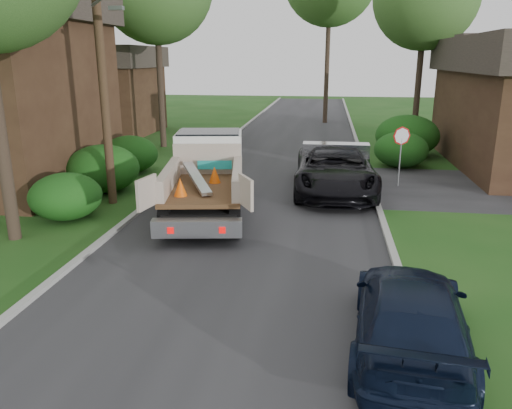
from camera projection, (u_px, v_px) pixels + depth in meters
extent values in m
plane|color=#1A4914|center=(236.00, 265.00, 12.85)|extent=(120.00, 120.00, 0.00)
cube|color=#28282B|center=(276.00, 177.00, 22.35)|extent=(8.00, 90.00, 0.02)
cube|color=#9E9E99|center=(187.00, 173.00, 22.89)|extent=(0.20, 90.00, 0.12)
cube|color=#9E9E99|center=(369.00, 179.00, 21.78)|extent=(0.20, 90.00, 0.12)
cylinder|color=slate|center=(400.00, 163.00, 20.42)|extent=(0.06, 0.06, 2.00)
cylinder|color=#B20A0A|center=(402.00, 136.00, 20.11)|extent=(0.71, 0.32, 0.76)
cylinder|color=#382619|center=(101.00, 62.00, 16.93)|extent=(0.30, 0.30, 10.00)
cube|color=slate|center=(116.00, 8.00, 15.39)|extent=(0.45, 0.20, 0.12)
cube|color=#372216|center=(102.00, 101.00, 34.94)|extent=(7.00, 7.00, 4.50)
cube|color=#332B26|center=(98.00, 57.00, 34.11)|extent=(7.56, 7.56, 1.40)
cube|color=#332B26|center=(97.00, 46.00, 33.91)|extent=(1.05, 7.56, 0.20)
ellipsoid|color=#104511|center=(66.00, 196.00, 16.32)|extent=(2.34, 2.34, 1.53)
ellipsoid|color=#104511|center=(103.00, 169.00, 19.64)|extent=(2.86, 2.86, 1.87)
ellipsoid|color=#104511|center=(130.00, 154.00, 23.03)|extent=(2.60, 2.60, 1.70)
ellipsoid|color=#104511|center=(401.00, 150.00, 24.18)|extent=(2.60, 2.60, 1.70)
ellipsoid|color=#104511|center=(407.00, 136.00, 26.86)|extent=(3.38, 3.38, 2.21)
cylinder|color=#2D2119|center=(160.00, 69.00, 28.74)|extent=(0.36, 0.36, 9.00)
cylinder|color=#2D2119|center=(419.00, 73.00, 29.64)|extent=(0.36, 0.36, 8.50)
cylinder|color=#2D2119|center=(14.00, 70.00, 25.82)|extent=(0.36, 0.36, 9.00)
cylinder|color=#2D2119|center=(327.00, 53.00, 39.53)|extent=(0.36, 0.36, 11.00)
cylinder|color=black|center=(182.00, 187.00, 18.65)|extent=(0.48, 1.02, 0.98)
cylinder|color=black|center=(237.00, 186.00, 18.69)|extent=(0.48, 1.02, 0.98)
cylinder|color=black|center=(165.00, 221.00, 14.69)|extent=(0.48, 1.02, 0.98)
cylinder|color=black|center=(235.00, 221.00, 14.73)|extent=(0.48, 1.02, 0.98)
cube|color=black|center=(206.00, 196.00, 16.74)|extent=(3.16, 6.57, 0.26)
cube|color=white|center=(210.00, 155.00, 18.66)|extent=(2.67, 2.31, 1.68)
cube|color=black|center=(209.00, 139.00, 18.50)|extent=(2.49, 2.13, 0.60)
cube|color=#472D19|center=(203.00, 190.00, 15.90)|extent=(2.99, 4.25, 0.13)
cube|color=beige|center=(207.00, 159.00, 17.61)|extent=(2.38, 0.49, 1.09)
cube|color=beige|center=(169.00, 178.00, 15.77)|extent=(0.86, 3.69, 0.65)
cube|color=beige|center=(237.00, 178.00, 15.81)|extent=(0.86, 3.69, 0.65)
cube|color=silver|center=(197.00, 228.00, 13.80)|extent=(2.53, 0.78, 0.49)
cube|color=#B20505|center=(170.00, 230.00, 13.59)|extent=(0.18, 0.07, 0.17)
cube|color=#B20505|center=(222.00, 230.00, 13.62)|extent=(0.18, 0.07, 0.17)
cube|color=beige|center=(147.00, 193.00, 13.65)|extent=(0.27, 0.98, 0.87)
cube|color=beige|center=(246.00, 192.00, 13.70)|extent=(0.55, 0.90, 0.87)
cube|color=silver|center=(196.00, 178.00, 15.89)|extent=(1.58, 2.65, 0.50)
cone|color=#F2590A|center=(180.00, 187.00, 14.85)|extent=(0.45, 0.45, 0.54)
cone|color=#F2590A|center=(215.00, 175.00, 16.44)|extent=(0.45, 0.45, 0.54)
cube|color=#148C84|center=(215.00, 165.00, 17.39)|extent=(1.20, 0.30, 0.31)
imported|color=black|center=(335.00, 169.00, 19.57)|extent=(3.20, 6.69, 1.84)
imported|color=black|center=(410.00, 315.00, 8.89)|extent=(2.48, 5.04, 1.41)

